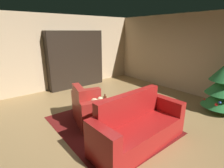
{
  "coord_description": "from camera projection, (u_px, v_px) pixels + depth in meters",
  "views": [
    {
      "loc": [
        2.92,
        -2.29,
        2.05
      ],
      "look_at": [
        -0.15,
        0.15,
        0.84
      ],
      "focal_mm": 27.76,
      "sensor_mm": 36.0,
      "label": 1
    }
  ],
  "objects": [
    {
      "name": "bookshelf_unit",
      "position": [
        79.0,
        59.0,
        6.46
      ],
      "size": [
        0.35,
        2.12,
        2.06
      ],
      "color": "black",
      "rests_on": "ground"
    },
    {
      "name": "book_stack_on_table",
      "position": [
        107.0,
        105.0,
        3.83
      ],
      "size": [
        0.22,
        0.16,
        0.09
      ],
      "color": "gold",
      "rests_on": "coffee_table"
    },
    {
      "name": "wall_left",
      "position": [
        56.0,
        53.0,
        6.12
      ],
      "size": [
        0.06,
        6.58,
        2.61
      ],
      "primitive_type": "cube",
      "color": "tan",
      "rests_on": "ground"
    },
    {
      "name": "decorated_tree",
      "position": [
        223.0,
        87.0,
        4.4
      ],
      "size": [
        0.91,
        0.91,
        1.32
      ],
      "color": "brown",
      "rests_on": "ground"
    },
    {
      "name": "ground_plane",
      "position": [
        111.0,
        120.0,
        4.15
      ],
      "size": [
        7.75,
        7.75,
        0.0
      ],
      "primitive_type": "plane",
      "color": "#967548"
    },
    {
      "name": "coffee_table",
      "position": [
        105.0,
        108.0,
        3.87
      ],
      "size": [
        0.74,
        0.74,
        0.43
      ],
      "color": "black",
      "rests_on": "ground"
    },
    {
      "name": "couch_red",
      "position": [
        137.0,
        128.0,
        3.22
      ],
      "size": [
        0.8,
        1.95,
        0.94
      ],
      "color": "maroon",
      "rests_on": "ground"
    },
    {
      "name": "armchair_red",
      "position": [
        91.0,
        109.0,
        3.99
      ],
      "size": [
        1.13,
        0.93,
        0.9
      ],
      "color": "maroon",
      "rests_on": "ground"
    },
    {
      "name": "bottle_on_table",
      "position": [
        105.0,
        99.0,
        4.03
      ],
      "size": [
        0.08,
        0.08,
        0.22
      ],
      "color": "#592011",
      "rests_on": "coffee_table"
    },
    {
      "name": "area_rug",
      "position": [
        110.0,
        125.0,
        3.95
      ],
      "size": [
        2.57,
        2.13,
        0.01
      ],
      "primitive_type": "cube",
      "color": "#5F1413",
      "rests_on": "ground"
    },
    {
      "name": "wall_back",
      "position": [
        189.0,
        55.0,
        5.7
      ],
      "size": [
        6.36,
        0.06,
        2.61
      ],
      "primitive_type": "cube",
      "color": "tan",
      "rests_on": "ground"
    }
  ]
}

